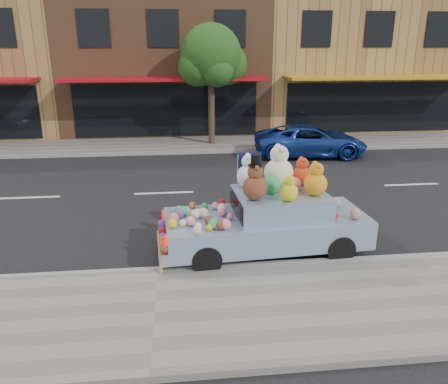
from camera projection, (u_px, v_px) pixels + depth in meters
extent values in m
plane|color=black|center=(164.00, 193.00, 13.39)|extent=(120.00, 120.00, 0.00)
cube|color=gray|center=(155.00, 315.00, 7.25)|extent=(60.00, 3.00, 0.12)
cube|color=gray|center=(167.00, 145.00, 19.49)|extent=(60.00, 3.00, 0.12)
cube|color=gray|center=(158.00, 271.00, 8.66)|extent=(60.00, 0.12, 0.13)
cube|color=gray|center=(167.00, 153.00, 18.08)|extent=(60.00, 0.12, 0.13)
cube|color=brown|center=(166.00, 61.00, 23.57)|extent=(10.00, 8.00, 7.00)
cube|color=black|center=(167.00, 110.00, 20.46)|extent=(8.50, 0.06, 2.40)
cube|color=#A00E18|center=(165.00, 79.00, 19.15)|extent=(9.00, 1.80, 0.12)
cube|color=black|center=(94.00, 28.00, 19.00)|extent=(1.40, 0.06, 1.60)
cube|color=black|center=(163.00, 29.00, 19.31)|extent=(1.40, 0.06, 1.60)
cube|color=black|center=(230.00, 29.00, 19.61)|extent=(1.40, 0.06, 1.60)
cube|color=#A97F47|center=(345.00, 60.00, 24.58)|extent=(10.00, 8.00, 7.00)
cube|color=black|center=(371.00, 107.00, 21.47)|extent=(8.50, 0.06, 2.40)
cube|color=orange|center=(383.00, 77.00, 20.16)|extent=(9.00, 1.80, 0.12)
cube|color=black|center=(317.00, 29.00, 20.01)|extent=(1.40, 0.06, 1.60)
cube|color=black|center=(379.00, 29.00, 20.32)|extent=(1.40, 0.06, 1.60)
cube|color=black|center=(440.00, 30.00, 20.62)|extent=(1.40, 0.06, 1.60)
cylinder|color=#38281C|center=(211.00, 110.00, 19.20)|extent=(0.28, 0.28, 3.20)
sphere|color=#1B4413|center=(211.00, 55.00, 18.46)|extent=(2.60, 2.60, 2.60)
sphere|color=#1B4413|center=(227.00, 64.00, 18.94)|extent=(1.80, 1.80, 1.80)
sphere|color=#1B4413|center=(197.00, 67.00, 18.37)|extent=(1.60, 1.60, 1.60)
sphere|color=#1B4413|center=(217.00, 70.00, 18.11)|extent=(1.40, 1.40, 1.40)
sphere|color=#1B4413|center=(203.00, 62.00, 19.09)|extent=(1.60, 1.60, 1.60)
imported|color=#1C3D9C|center=(310.00, 141.00, 17.72)|extent=(4.67, 2.46, 1.25)
cylinder|color=black|center=(340.00, 249.00, 9.05)|extent=(0.61, 0.24, 0.60)
cylinder|color=black|center=(313.00, 221.00, 10.51)|extent=(0.61, 0.24, 0.60)
cylinder|color=black|center=(207.00, 260.00, 8.60)|extent=(0.61, 0.24, 0.60)
cylinder|color=black|center=(198.00, 229.00, 10.05)|extent=(0.61, 0.24, 0.60)
cube|color=#89A5CD|center=(266.00, 228.00, 9.47)|extent=(4.40, 1.98, 0.60)
cube|color=#89A5CD|center=(280.00, 203.00, 9.34)|extent=(1.99, 1.62, 0.50)
cube|color=silver|center=(163.00, 242.00, 9.16)|extent=(0.28, 1.79, 0.26)
cube|color=red|center=(166.00, 241.00, 8.43)|extent=(0.08, 0.28, 0.16)
cube|color=red|center=(163.00, 216.00, 9.70)|extent=(0.08, 0.28, 0.16)
cube|color=black|center=(237.00, 206.00, 9.19)|extent=(0.12, 1.30, 0.40)
sphere|color=#5D2F1A|center=(255.00, 188.00, 8.75)|extent=(0.51, 0.51, 0.51)
sphere|color=#5D2F1A|center=(255.00, 172.00, 8.64)|extent=(0.32, 0.32, 0.32)
sphere|color=#5D2F1A|center=(256.00, 168.00, 8.51)|extent=(0.12, 0.12, 0.12)
sphere|color=#5D2F1A|center=(254.00, 165.00, 8.72)|extent=(0.12, 0.12, 0.12)
cylinder|color=black|center=(255.00, 165.00, 8.60)|extent=(0.30, 0.30, 0.02)
cylinder|color=black|center=(256.00, 160.00, 8.57)|extent=(0.19, 0.19, 0.22)
sphere|color=beige|center=(279.00, 173.00, 9.49)|extent=(0.65, 0.65, 0.65)
sphere|color=beige|center=(279.00, 154.00, 9.36)|extent=(0.40, 0.40, 0.40)
sphere|color=beige|center=(281.00, 150.00, 9.19)|extent=(0.15, 0.15, 0.15)
sphere|color=beige|center=(278.00, 147.00, 9.45)|extent=(0.15, 0.15, 0.15)
sphere|color=orange|center=(316.00, 184.00, 9.01)|extent=(0.48, 0.48, 0.48)
sphere|color=orange|center=(317.00, 170.00, 8.91)|extent=(0.30, 0.30, 0.30)
sphere|color=orange|center=(318.00, 166.00, 8.78)|extent=(0.11, 0.11, 0.11)
sphere|color=orange|center=(315.00, 164.00, 8.98)|extent=(0.11, 0.11, 0.11)
sphere|color=#B52C13|center=(302.00, 176.00, 9.66)|extent=(0.44, 0.44, 0.44)
sphere|color=#B52C13|center=(302.00, 164.00, 9.57)|extent=(0.27, 0.27, 0.27)
sphere|color=#B52C13|center=(304.00, 161.00, 9.46)|extent=(0.10, 0.10, 0.10)
sphere|color=#B52C13|center=(301.00, 159.00, 9.63)|extent=(0.10, 0.10, 0.10)
sphere|color=silver|center=(248.00, 176.00, 9.50)|extent=(0.51, 0.51, 0.51)
sphere|color=silver|center=(249.00, 162.00, 9.40)|extent=(0.32, 0.32, 0.32)
sphere|color=silver|center=(250.00, 158.00, 9.26)|extent=(0.12, 0.12, 0.12)
sphere|color=silver|center=(248.00, 156.00, 9.47)|extent=(0.12, 0.12, 0.12)
sphere|color=gold|center=(289.00, 192.00, 8.69)|extent=(0.37, 0.37, 0.37)
sphere|color=gold|center=(289.00, 181.00, 8.62)|extent=(0.23, 0.23, 0.23)
sphere|color=gold|center=(291.00, 179.00, 8.52)|extent=(0.09, 0.09, 0.09)
sphere|color=gold|center=(289.00, 176.00, 8.67)|extent=(0.09, 0.09, 0.09)
sphere|color=#278F49|center=(272.00, 185.00, 9.17)|extent=(0.40, 0.40, 0.40)
sphere|color=#EC7682|center=(294.00, 184.00, 9.31)|extent=(0.32, 0.32, 0.32)
sphere|color=#C7B19E|center=(195.00, 215.00, 9.14)|extent=(0.19, 0.19, 0.19)
sphere|color=silver|center=(198.00, 226.00, 8.62)|extent=(0.14, 0.14, 0.14)
sphere|color=#B01213|center=(222.00, 202.00, 9.91)|extent=(0.16, 0.16, 0.16)
sphere|color=#EC7682|center=(230.00, 216.00, 9.12)|extent=(0.14, 0.14, 0.14)
sphere|color=gold|center=(189.00, 220.00, 8.92)|extent=(0.14, 0.14, 0.14)
sphere|color=#EC7682|center=(222.00, 212.00, 9.31)|extent=(0.19, 0.19, 0.19)
sphere|color=gold|center=(173.00, 223.00, 8.69)|extent=(0.19, 0.19, 0.19)
sphere|color=#602A1B|center=(191.00, 220.00, 8.90)|extent=(0.17, 0.17, 0.17)
sphere|color=#9C7356|center=(174.00, 218.00, 8.94)|extent=(0.21, 0.21, 0.21)
sphere|color=#278F49|center=(179.00, 210.00, 9.39)|extent=(0.19, 0.19, 0.19)
sphere|color=gold|center=(209.00, 228.00, 8.57)|extent=(0.13, 0.13, 0.13)
sphere|color=#EC7682|center=(216.00, 206.00, 9.68)|extent=(0.15, 0.15, 0.15)
sphere|color=silver|center=(186.00, 210.00, 9.41)|extent=(0.17, 0.17, 0.17)
sphere|color=#278F49|center=(213.00, 223.00, 8.65)|extent=(0.22, 0.22, 0.22)
sphere|color=#602A1B|center=(209.00, 221.00, 8.80)|extent=(0.20, 0.20, 0.20)
sphere|color=silver|center=(197.00, 212.00, 9.31)|extent=(0.15, 0.15, 0.15)
sphere|color=#EC7682|center=(218.00, 226.00, 8.63)|extent=(0.14, 0.14, 0.14)
sphere|color=#DC4A14|center=(192.00, 205.00, 9.76)|extent=(0.15, 0.15, 0.15)
sphere|color=#EC7682|center=(213.00, 223.00, 8.79)|extent=(0.13, 0.13, 0.13)
sphere|color=#EC7682|center=(191.00, 221.00, 8.81)|extent=(0.20, 0.20, 0.20)
sphere|color=#C7B19E|center=(183.00, 223.00, 8.77)|extent=(0.15, 0.15, 0.15)
sphere|color=#C7B19E|center=(197.00, 231.00, 8.37)|extent=(0.18, 0.18, 0.18)
sphere|color=#EC7682|center=(215.00, 206.00, 9.69)|extent=(0.17, 0.17, 0.17)
sphere|color=#602A1B|center=(220.00, 225.00, 8.61)|extent=(0.19, 0.19, 0.19)
sphere|color=#278F49|center=(205.00, 206.00, 9.68)|extent=(0.15, 0.15, 0.15)
sphere|color=silver|center=(222.00, 208.00, 9.45)|extent=(0.22, 0.22, 0.22)
sphere|color=#278F49|center=(183.00, 211.00, 9.32)|extent=(0.21, 0.21, 0.21)
sphere|color=#EC7682|center=(226.00, 224.00, 8.62)|extent=(0.21, 0.21, 0.21)
sphere|color=#752F91|center=(179.00, 213.00, 9.19)|extent=(0.20, 0.20, 0.20)
sphere|color=#D8A88C|center=(203.00, 213.00, 9.16)|extent=(0.22, 0.22, 0.22)
sphere|color=#DC4A14|center=(164.00, 244.00, 8.55)|extent=(0.17, 0.17, 0.17)
sphere|color=#C7B19E|center=(162.00, 223.00, 9.60)|extent=(0.15, 0.15, 0.15)
sphere|color=#602A1B|center=(164.00, 249.00, 8.35)|extent=(0.18, 0.18, 0.18)
sphere|color=#B01213|center=(162.00, 231.00, 9.17)|extent=(0.17, 0.17, 0.17)
sphere|color=#752F91|center=(163.00, 236.00, 8.94)|extent=(0.14, 0.14, 0.14)
sphere|color=#9C7356|center=(163.00, 241.00, 8.71)|extent=(0.14, 0.14, 0.14)
sphere|color=#DC4A14|center=(163.00, 240.00, 8.72)|extent=(0.18, 0.18, 0.18)
sphere|color=#602A1B|center=(162.00, 224.00, 9.54)|extent=(0.16, 0.16, 0.16)
sphere|color=#752F91|center=(162.00, 223.00, 9.54)|extent=(0.17, 0.17, 0.17)
sphere|color=#9C7356|center=(355.00, 214.00, 9.12)|extent=(0.23, 0.23, 0.23)
sphere|color=#278F49|center=(329.00, 199.00, 10.05)|extent=(0.19, 0.19, 0.19)
sphere|color=#B01213|center=(335.00, 215.00, 9.12)|extent=(0.17, 0.17, 0.17)
sphere|color=#9C7356|center=(335.00, 202.00, 9.78)|extent=(0.24, 0.24, 0.24)
cylinder|color=#997A54|center=(161.00, 272.00, 8.43)|extent=(0.06, 0.06, 0.17)
sphere|color=#997A54|center=(161.00, 267.00, 8.40)|extent=(0.07, 0.07, 0.07)
cylinder|color=#997A54|center=(161.00, 269.00, 8.52)|extent=(0.06, 0.06, 0.17)
sphere|color=#997A54|center=(161.00, 265.00, 8.49)|extent=(0.07, 0.07, 0.07)
cylinder|color=#997A54|center=(161.00, 267.00, 8.60)|extent=(0.06, 0.06, 0.17)
sphere|color=#997A54|center=(161.00, 263.00, 8.57)|extent=(0.07, 0.07, 0.07)
cylinder|color=#997A54|center=(161.00, 265.00, 8.69)|extent=(0.06, 0.06, 0.17)
sphere|color=#997A54|center=(160.00, 260.00, 8.66)|extent=(0.07, 0.07, 0.07)
cylinder|color=#997A54|center=(161.00, 262.00, 8.78)|extent=(0.06, 0.06, 0.17)
sphere|color=#997A54|center=(160.00, 258.00, 8.75)|extent=(0.07, 0.07, 0.07)
cylinder|color=#997A54|center=(160.00, 260.00, 8.87)|extent=(0.06, 0.06, 0.17)
sphere|color=#997A54|center=(160.00, 256.00, 8.84)|extent=(0.07, 0.07, 0.07)
cylinder|color=#997A54|center=(160.00, 258.00, 8.96)|extent=(0.06, 0.06, 0.17)
sphere|color=#997A54|center=(160.00, 254.00, 8.93)|extent=(0.07, 0.07, 0.07)
cylinder|color=#997A54|center=(160.00, 256.00, 9.04)|extent=(0.06, 0.06, 0.17)
sphere|color=#997A54|center=(160.00, 252.00, 9.01)|extent=(0.07, 0.07, 0.07)
cylinder|color=#997A54|center=(160.00, 254.00, 9.13)|extent=(0.06, 0.06, 0.17)
sphere|color=#997A54|center=(160.00, 250.00, 9.10)|extent=(0.07, 0.07, 0.07)
cylinder|color=#997A54|center=(160.00, 252.00, 9.22)|extent=(0.06, 0.06, 0.17)
sphere|color=#997A54|center=(160.00, 248.00, 9.19)|extent=(0.07, 0.07, 0.07)
cylinder|color=#997A54|center=(160.00, 250.00, 9.31)|extent=(0.06, 0.06, 0.17)
sphere|color=#997A54|center=(159.00, 246.00, 9.28)|extent=(0.07, 0.07, 0.07)
cylinder|color=#997A54|center=(159.00, 248.00, 9.40)|extent=(0.06, 0.06, 0.17)
sphere|color=#997A54|center=(159.00, 244.00, 9.37)|extent=(0.07, 0.07, 0.07)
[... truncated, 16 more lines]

